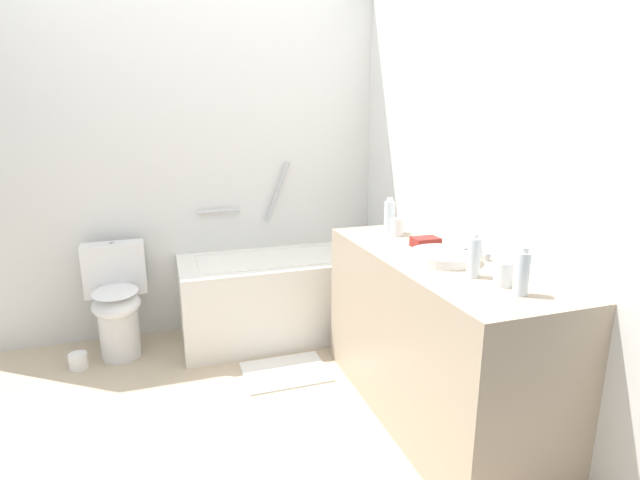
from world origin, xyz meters
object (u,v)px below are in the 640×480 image
water_bottle_2 (474,257)px  toilet_paper_roll (78,361)px  bathtub (283,293)px  drinking_glass_0 (503,274)px  amenity_basket (425,242)px  water_bottle_0 (522,273)px  sink_faucet (478,252)px  bath_mat (285,372)px  drinking_glass_1 (397,227)px  toilet (117,300)px  sink_basin (444,256)px  water_bottle_1 (389,216)px

water_bottle_2 → toilet_paper_roll: 2.48m
bathtub → drinking_glass_0: size_ratio=14.10×
amenity_basket → toilet_paper_roll: 2.26m
water_bottle_0 → toilet_paper_roll: 2.66m
sink_faucet → bath_mat: (-0.81, 0.71, -0.89)m
drinking_glass_0 → amenity_basket: drinking_glass_0 is taller
drinking_glass_1 → amenity_basket: drinking_glass_1 is taller
bath_mat → toilet_paper_roll: (-1.22, 0.46, 0.04)m
sink_faucet → bath_mat: size_ratio=0.30×
toilet → bath_mat: 1.20m
drinking_glass_0 → water_bottle_0: bearing=-93.3°
drinking_glass_0 → toilet_paper_roll: (-1.88, 1.55, -0.86)m
sink_basin → bath_mat: 1.29m
water_bottle_2 → bath_mat: water_bottle_2 is taller
water_bottle_1 → amenity_basket: 0.37m
sink_basin → water_bottle_0: water_bottle_0 is taller
drinking_glass_1 → amenity_basket: 0.28m
bathtub → water_bottle_0: 1.94m
sink_basin → drinking_glass_0: drinking_glass_0 is taller
sink_faucet → toilet: bearing=143.7°
bathtub → drinking_glass_1: (0.52, -0.72, 0.61)m
water_bottle_0 → amenity_basket: (0.03, 0.76, -0.06)m
bathtub → amenity_basket: 1.28m
bathtub → sink_faucet: size_ratio=9.30×
toilet → water_bottle_1: (1.61, -0.68, 0.59)m
toilet_paper_roll → sink_faucet: bearing=-29.9°
bathtub → water_bottle_1: bathtub is taller
sink_basin → amenity_basket: amenity_basket is taller
bathtub → amenity_basket: (0.55, -1.00, 0.58)m
bathtub → toilet: size_ratio=1.91×
bathtub → toilet: 1.11m
water_bottle_1 → bath_mat: (-0.64, 0.08, -0.96)m
water_bottle_2 → water_bottle_0: bearing=-80.7°
toilet → toilet_paper_roll: size_ratio=6.72×
bathtub → toilet_paper_roll: (-1.35, -0.09, -0.26)m
drinking_glass_0 → bath_mat: size_ratio=0.20×
sink_faucet → toilet_paper_roll: size_ratio=1.38×
water_bottle_2 → toilet_paper_roll: bearing=142.3°
drinking_glass_1 → toilet_paper_roll: drinking_glass_1 is taller
sink_faucet → water_bottle_0: (-0.16, -0.49, 0.06)m
bath_mat → bathtub: bearing=77.1°
toilet → drinking_glass_1: drinking_glass_1 is taller
sink_basin → sink_faucet: 0.19m
bathtub → toilet_paper_roll: bathtub is taller
toilet → water_bottle_0: water_bottle_0 is taller
sink_basin → water_bottle_0: (0.03, -0.49, 0.07)m
toilet → amenity_basket: 2.02m
water_bottle_1 → amenity_basket: water_bottle_1 is taller
water_bottle_2 → drinking_glass_1: size_ratio=1.89×
toilet → drinking_glass_1: bearing=62.4°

